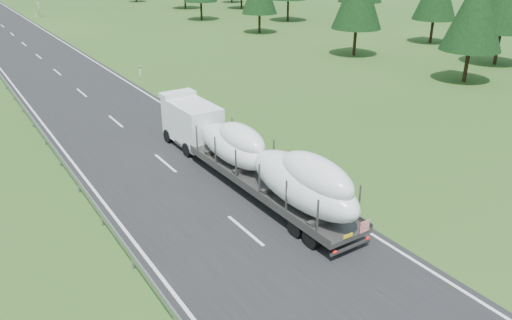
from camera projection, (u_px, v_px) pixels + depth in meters
ground at (245, 231)px, 22.70m from camera, size 400.00×400.00×0.00m
highway_sign at (38, 6)px, 87.02m from camera, size 0.08×0.90×2.60m
boat_truck at (252, 155)px, 25.92m from camera, size 2.55×17.28×3.61m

